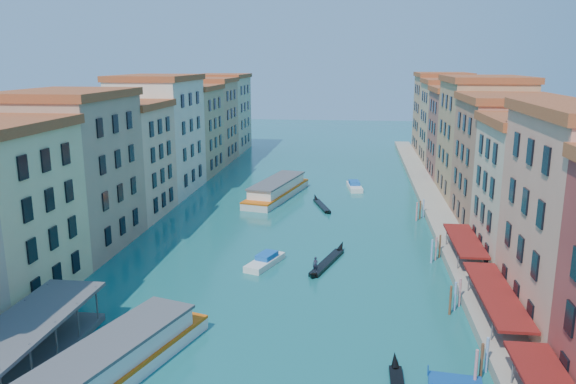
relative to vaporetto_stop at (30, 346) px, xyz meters
name	(u,v)px	position (x,y,z in m)	size (l,w,h in m)	color
left_bank_palazzos	(146,144)	(-10.00, 52.68, 8.27)	(12.80, 128.40, 21.00)	tan
right_bank_palazzos	(489,150)	(46.00, 53.00, 8.31)	(12.80, 128.40, 21.00)	maroon
quay	(433,205)	(38.00, 53.00, -0.94)	(4.00, 140.00, 1.00)	#9F9280
restaurant_awnings	(497,296)	(38.19, 11.00, 1.55)	(3.20, 44.55, 3.12)	maroon
vaporetto_stop	(30,346)	(0.00, 0.00, 0.00)	(5.40, 16.40, 3.65)	#545456
mooring_poles_right	(450,286)	(35.10, 16.80, -0.14)	(1.44, 54.24, 3.20)	#543A1D
mooring_poles_left	(1,346)	(-2.50, 0.00, -0.14)	(0.24, 8.24, 3.20)	#543A1D
vaporetto_near	(109,364)	(7.33, -1.62, -0.08)	(10.36, 20.79, 3.02)	white
vaporetto_far	(277,189)	(11.65, 57.25, -0.03)	(9.30, 21.60, 3.13)	silver
gondola_fore	(327,261)	(22.22, 25.02, -1.03)	(4.35, 11.83, 2.41)	black
gondola_far	(321,205)	(19.82, 51.60, -1.13)	(4.01, 10.51, 1.53)	black
motorboat_mid	(265,261)	(15.01, 23.91, -0.91)	(4.15, 6.85, 1.35)	silver
motorboat_far	(354,186)	(25.09, 65.36, -0.87)	(3.21, 7.34, 1.47)	silver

